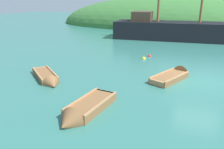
% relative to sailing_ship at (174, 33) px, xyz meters
% --- Properties ---
extents(ground_plane, '(120.00, 120.00, 0.00)m').
position_rel_sailing_ship_xyz_m(ground_plane, '(3.32, -13.90, -0.76)').
color(ground_plane, '#2D6B60').
extents(shore_hill, '(42.71, 19.29, 10.29)m').
position_rel_sailing_ship_xyz_m(shore_hill, '(-1.80, 14.50, -0.76)').
color(shore_hill, '#387033').
rests_on(shore_hill, ground).
extents(sailing_ship, '(16.69, 5.14, 11.32)m').
position_rel_sailing_ship_xyz_m(sailing_ship, '(0.00, 0.00, 0.00)').
color(sailing_ship, black).
rests_on(sailing_ship, ground).
extents(rowboat_far, '(1.39, 3.35, 1.04)m').
position_rel_sailing_ship_xyz_m(rowboat_far, '(-0.98, -19.76, -0.65)').
color(rowboat_far, brown).
rests_on(rowboat_far, ground).
extents(rowboat_outer_left, '(2.22, 3.44, 1.00)m').
position_rel_sailing_ship_xyz_m(rowboat_outer_left, '(1.84, -13.89, -0.67)').
color(rowboat_outer_left, brown).
rests_on(rowboat_outer_left, ground).
extents(rowboat_near_dock, '(3.26, 2.91, 0.90)m').
position_rel_sailing_ship_xyz_m(rowboat_near_dock, '(-4.94, -16.96, -0.68)').
color(rowboat_near_dock, brown).
rests_on(rowboat_near_dock, ground).
extents(buoy_red, '(0.30, 0.30, 0.30)m').
position_rel_sailing_ship_xyz_m(buoy_red, '(-0.72, -9.18, -0.76)').
color(buoy_red, red).
rests_on(buoy_red, ground).
extents(buoy_yellow, '(0.33, 0.33, 0.33)m').
position_rel_sailing_ship_xyz_m(buoy_yellow, '(-0.95, -10.13, -0.76)').
color(buoy_yellow, yellow).
rests_on(buoy_yellow, ground).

